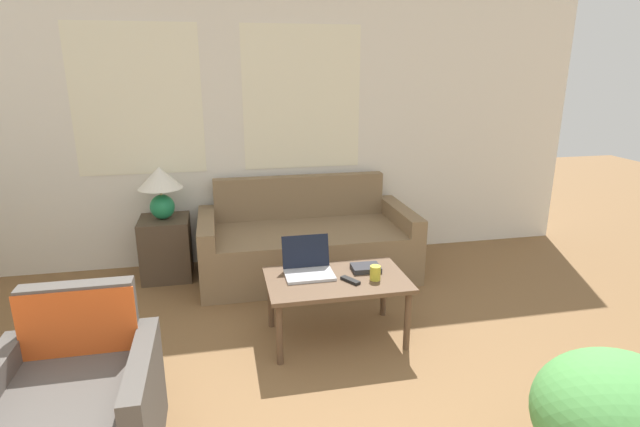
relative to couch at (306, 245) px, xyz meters
name	(u,v)px	position (x,y,z in m)	size (l,w,h in m)	color
wall_back	(233,126)	(-0.59, 0.47, 1.04)	(6.83, 0.06, 2.60)	white
couch	(306,245)	(0.00, 0.00, 0.00)	(1.90, 0.90, 0.84)	#846B4C
armchair	(77,412)	(-1.48, -2.04, 0.00)	(0.74, 0.74, 0.82)	#514C47
side_table	(166,248)	(-1.25, 0.15, 0.01)	(0.43, 0.43, 0.55)	#4C3D2D
table_lamp	(160,185)	(-1.25, 0.15, 0.59)	(0.38, 0.38, 0.46)	#1E8451
coffee_table	(336,285)	(0.00, -1.18, 0.14)	(0.96, 0.59, 0.45)	brown
laptop	(308,266)	(-0.18, -1.06, 0.24)	(0.33, 0.30, 0.24)	#B7B7BC
cup_navy	(375,273)	(0.25, -1.26, 0.24)	(0.07, 0.07, 0.10)	gold
book_red	(366,268)	(0.23, -1.10, 0.21)	(0.20, 0.16, 0.04)	#2D2D33
tv_remote	(350,280)	(0.07, -1.26, 0.20)	(0.11, 0.15, 0.02)	black
potted_plant	(618,424)	(0.78, -2.82, 0.19)	(0.68, 0.68, 0.74)	#996B42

